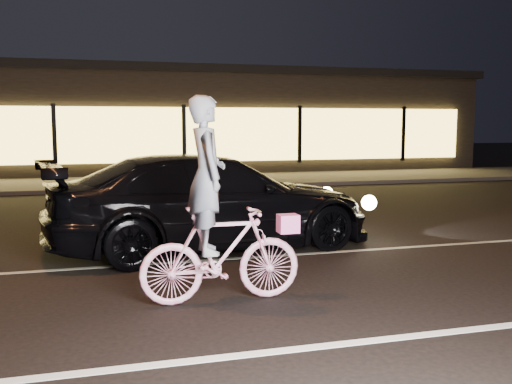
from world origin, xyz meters
name	(u,v)px	position (x,y,z in m)	size (l,w,h in m)	color
ground	(367,290)	(0.00, 0.00, 0.00)	(90.00, 90.00, 0.00)	black
lane_stripe_near	(438,333)	(0.00, -1.50, 0.00)	(60.00, 0.12, 0.01)	silver
lane_stripe_far	(308,254)	(0.00, 2.00, 0.00)	(60.00, 0.10, 0.01)	gray
sidewalk	(193,181)	(0.00, 13.00, 0.06)	(30.00, 4.00, 0.12)	#383533
storefront	(170,120)	(0.00, 18.97, 2.15)	(25.40, 8.42, 4.20)	black
cyclist	(217,231)	(-1.84, 0.02, 0.82)	(1.84, 0.63, 2.31)	#D53A75
sedan	(213,202)	(-1.34, 2.79, 0.76)	(5.47, 2.81, 1.52)	black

